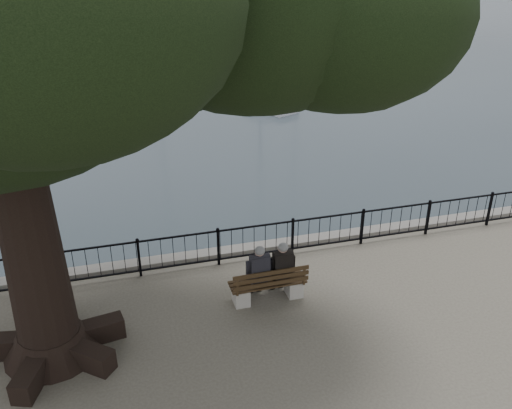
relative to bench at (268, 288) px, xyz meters
name	(u,v)px	position (x,y,z in m)	size (l,w,h in m)	color
harbor	(251,265)	(0.20, 2.31, -0.83)	(260.00, 260.00, 1.20)	#66635E
railing	(256,240)	(0.20, 1.81, 0.23)	(22.06, 0.06, 1.00)	black
bench	(268,288)	(0.00, 0.00, 0.00)	(1.80, 0.55, 0.95)	gray
person_left	(258,274)	(-0.22, 0.10, 0.36)	(0.44, 0.74, 1.50)	black
person_right	(281,270)	(0.33, 0.11, 0.36)	(0.44, 0.74, 1.50)	black
sailboat_b	(158,83)	(0.02, 23.08, -0.96)	(3.26, 5.74, 12.84)	silver
sailboat_c	(259,99)	(4.97, 18.46, -1.04)	(3.17, 5.05, 9.05)	silver
sailboat_d	(295,67)	(9.22, 24.88, -1.02)	(2.08, 6.01, 11.00)	silver
sailboat_e	(13,59)	(-8.87, 32.25, -0.97)	(1.68, 5.54, 12.53)	silver
sailboat_f	(145,42)	(0.51, 36.29, -1.03)	(2.77, 5.15, 9.48)	silver
sailboat_g	(257,40)	(9.32, 34.71, -1.03)	(3.04, 4.92, 9.30)	silver
sailboat_h	(38,39)	(-7.70, 39.61, -1.00)	(2.05, 4.96, 10.48)	silver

